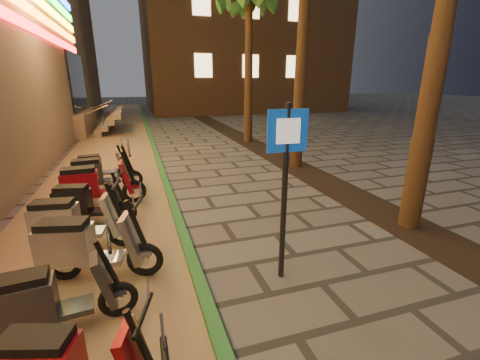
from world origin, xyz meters
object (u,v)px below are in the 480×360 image
object	(u,v)px
scooter_7	(85,203)
scooter_9	(99,174)
scooter_8	(94,184)
scooter_5	(85,246)
scooter_6	(72,222)
pedestrian_sign	(286,171)
scooter_4	(48,299)
scooter_10	(99,167)

from	to	relation	value
scooter_7	scooter_9	bearing A→B (deg)	99.01
scooter_8	scooter_5	bearing A→B (deg)	-89.49
scooter_7	scooter_9	xyz separation A→B (m)	(0.08, 2.05, 0.05)
scooter_5	scooter_6	distance (m)	1.09
pedestrian_sign	scooter_4	xyz separation A→B (m)	(-3.06, -0.23, -1.21)
scooter_6	scooter_10	distance (m)	4.13
scooter_5	scooter_8	world-z (taller)	scooter_8
pedestrian_sign	scooter_6	size ratio (longest dim) A/B	1.50
scooter_8	scooter_6	bearing A→B (deg)	-97.31
pedestrian_sign	scooter_10	bearing A→B (deg)	119.54
scooter_7	scooter_9	world-z (taller)	scooter_9
pedestrian_sign	scooter_8	distance (m)	5.05
scooter_8	scooter_7	bearing A→B (deg)	-96.72
scooter_4	scooter_7	distance (m)	3.15
scooter_7	scooter_8	xyz separation A→B (m)	(0.07, 1.00, 0.08)
scooter_9	scooter_10	bearing A→B (deg)	89.43
scooter_8	scooter_10	xyz separation A→B (m)	(-0.08, 2.08, -0.10)
scooter_6	scooter_10	size ratio (longest dim) A/B	1.14
scooter_5	scooter_7	world-z (taller)	scooter_5
scooter_9	scooter_10	world-z (taller)	scooter_9
scooter_8	scooter_9	distance (m)	1.05
scooter_6	scooter_7	distance (m)	1.04
scooter_6	scooter_5	bearing A→B (deg)	-62.90
scooter_6	scooter_10	bearing A→B (deg)	97.78
pedestrian_sign	scooter_4	distance (m)	3.30
scooter_7	scooter_5	bearing A→B (deg)	-71.98
scooter_7	scooter_10	distance (m)	3.09
pedestrian_sign	scooter_8	xyz separation A→B (m)	(-2.97, 3.92, -1.12)
pedestrian_sign	scooter_4	world-z (taller)	pedestrian_sign
pedestrian_sign	scooter_5	bearing A→B (deg)	165.71
pedestrian_sign	scooter_4	bearing A→B (deg)	-173.02
pedestrian_sign	scooter_10	world-z (taller)	pedestrian_sign
scooter_7	scooter_4	bearing A→B (deg)	-79.27
scooter_6	scooter_10	world-z (taller)	scooter_6
scooter_4	scooter_8	distance (m)	4.16
scooter_9	scooter_5	bearing A→B (deg)	-93.00
scooter_4	scooter_5	bearing A→B (deg)	69.59
scooter_4	scooter_6	xyz separation A→B (m)	(-0.07, 2.11, 0.05)
scooter_9	scooter_6	bearing A→B (deg)	-98.50
pedestrian_sign	scooter_6	world-z (taller)	pedestrian_sign
scooter_6	scooter_7	size ratio (longest dim) A/B	1.09
scooter_7	pedestrian_sign	bearing A→B (deg)	-32.65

